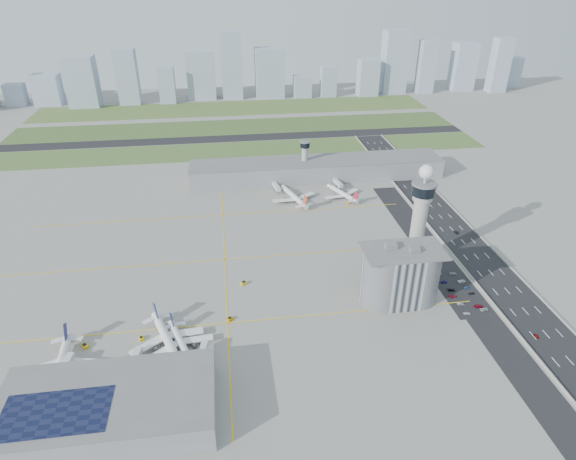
{
  "coord_description": "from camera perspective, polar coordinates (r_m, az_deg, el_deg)",
  "views": [
    {
      "loc": [
        -35.63,
        -221.84,
        160.13
      ],
      "look_at": [
        0.0,
        35.0,
        15.0
      ],
      "focal_mm": 30.0,
      "sensor_mm": 36.0,
      "label": 1
    }
  ],
  "objects": [
    {
      "name": "taxiway_line_h_1",
      "position": [
        298.47,
        -7.51,
        -3.49
      ],
      "size": [
        260.0,
        0.6,
        0.01
      ],
      "primitive_type": "cube",
      "color": "yellow",
      "rests_on": "ground"
    },
    {
      "name": "skyline_bldg_8",
      "position": [
        664.25,
        -6.73,
        18.78
      ],
      "size": [
        26.33,
        21.06,
        83.39
      ],
      "primitive_type": "cube",
      "color": "#9EADC1",
      "rests_on": "ground"
    },
    {
      "name": "parking_lot",
      "position": [
        284.33,
        19.67,
        -7.01
      ],
      "size": [
        20.0,
        44.0,
        0.1
      ],
      "primitive_type": "cube",
      "color": "black",
      "rests_on": "ground"
    },
    {
      "name": "tug_4",
      "position": [
        359.08,
        1.51,
        2.89
      ],
      "size": [
        3.51,
        3.39,
        1.69
      ],
      "primitive_type": null,
      "rotation": [
        0.0,
        0.0,
        2.26
      ],
      "color": "gold",
      "rests_on": "ground"
    },
    {
      "name": "skyline_bldg_3",
      "position": [
        702.7,
        -26.62,
        14.66
      ],
      "size": [
        32.3,
        25.84,
        36.93
      ],
      "primitive_type": "cube",
      "color": "#9EADC1",
      "rests_on": "ground"
    },
    {
      "name": "airplane_far_b",
      "position": [
        375.58,
        6.41,
        4.68
      ],
      "size": [
        43.9,
        46.65,
        10.35
      ],
      "primitive_type": null,
      "rotation": [
        0.0,
        0.0,
        2.0
      ],
      "color": "white",
      "rests_on": "ground"
    },
    {
      "name": "taxiway_line_v",
      "position": [
        298.47,
        -7.51,
        -3.49
      ],
      "size": [
        0.6,
        260.0,
        0.01
      ],
      "primitive_type": "cube",
      "color": "yellow",
      "rests_on": "ground"
    },
    {
      "name": "tug_5",
      "position": [
        366.97,
        7.09,
        3.28
      ],
      "size": [
        3.01,
        3.58,
        1.77
      ],
      "primitive_type": null,
      "rotation": [
        0.0,
        0.0,
        2.79
      ],
      "color": "#D89500",
      "rests_on": "ground"
    },
    {
      "name": "skyline_bldg_9",
      "position": [
        670.02,
        -2.22,
        18.11
      ],
      "size": [
        36.96,
        29.57,
        62.11
      ],
      "primitive_type": "cube",
      "color": "#9EADC1",
      "rests_on": "ground"
    },
    {
      "name": "skyline_bldg_12",
      "position": [
        686.6,
        9.45,
        17.38
      ],
      "size": [
        26.14,
        20.92,
        46.89
      ],
      "primitive_type": "cube",
      "color": "#9EADC1",
      "rests_on": "ground"
    },
    {
      "name": "car_hw_4",
      "position": [
        457.49,
        11.05,
        8.28
      ],
      "size": [
        1.81,
        3.61,
        1.18
      ],
      "primitive_type": "imported",
      "rotation": [
        0.0,
        0.0,
        -0.12
      ],
      "color": "#AEAFAF",
      "rests_on": "ground"
    },
    {
      "name": "taxiway_line_h_0",
      "position": [
        249.92,
        -7.18,
        -10.89
      ],
      "size": [
        260.0,
        0.6,
        0.01
      ],
      "primitive_type": "cube",
      "color": "yellow",
      "rests_on": "ground"
    },
    {
      "name": "skyline_bldg_13",
      "position": [
        706.81,
        12.49,
        18.86
      ],
      "size": [
        32.26,
        25.81,
        81.2
      ],
      "primitive_type": "cube",
      "color": "#9EADC1",
      "rests_on": "ground"
    },
    {
      "name": "ground",
      "position": [
        275.9,
        1.0,
        -6.25
      ],
      "size": [
        1000.0,
        1000.0,
        0.0
      ],
      "primitive_type": "plane",
      "color": "#9A978F"
    },
    {
      "name": "car_lot_10",
      "position": [
        293.23,
        19.88,
        -5.72
      ],
      "size": [
        4.63,
        2.46,
        1.24
      ],
      "primitive_type": "imported",
      "rotation": [
        0.0,
        0.0,
        1.66
      ],
      "color": "white",
      "rests_on": "ground"
    },
    {
      "name": "skyline_bldg_16",
      "position": [
        753.33,
        23.78,
        17.43
      ],
      "size": [
        23.04,
        18.43,
        71.56
      ],
      "primitive_type": "cube",
      "color": "#9EADC1",
      "rests_on": "ground"
    },
    {
      "name": "jet_bridge_near_1",
      "position": [
        229.89,
        -18.18,
        -15.81
      ],
      "size": [
        5.39,
        14.31,
        5.7
      ],
      "primitive_type": null,
      "rotation": [
        0.0,
        0.0,
        1.4
      ],
      "color": "silver",
      "rests_on": "ground"
    },
    {
      "name": "grass_strip_1",
      "position": [
        546.07,
        -6.04,
        12.03
      ],
      "size": [
        480.0,
        60.0,
        0.08
      ],
      "primitive_type": "cube",
      "color": "#485E2C",
      "rests_on": "ground"
    },
    {
      "name": "jet_bridge_near_0",
      "position": [
        237.89,
        -25.55,
        -15.76
      ],
      "size": [
        5.39,
        14.31,
        5.7
      ],
      "primitive_type": null,
      "rotation": [
        0.0,
        0.0,
        1.4
      ],
      "color": "silver",
      "rests_on": "ground"
    },
    {
      "name": "car_lot_4",
      "position": [
        289.29,
        17.98,
        -5.86
      ],
      "size": [
        3.85,
        1.64,
        1.3
      ],
      "primitive_type": "imported",
      "rotation": [
        0.0,
        0.0,
        1.6
      ],
      "color": "navy",
      "rests_on": "ground"
    },
    {
      "name": "airplane_near_c",
      "position": [
        235.35,
        -12.48,
        -12.83
      ],
      "size": [
        41.49,
        44.73,
        10.17
      ],
      "primitive_type": null,
      "rotation": [
        0.0,
        0.0,
        -1.22
      ],
      "color": "white",
      "rests_on": "ground"
    },
    {
      "name": "tug_1",
      "position": [
        248.77,
        -16.99,
        -12.15
      ],
      "size": [
        2.99,
        3.49,
        1.71
      ],
      "primitive_type": null,
      "rotation": [
        0.0,
        0.0,
        0.39
      ],
      "color": "#F2CA00",
      "rests_on": "ground"
    },
    {
      "name": "car_lot_6",
      "position": [
        275.56,
        22.24,
        -8.69
      ],
      "size": [
        5.01,
        2.85,
        1.32
      ],
      "primitive_type": "imported",
      "rotation": [
        0.0,
        0.0,
        1.72
      ],
      "color": "#B1B1B1",
      "rests_on": "ground"
    },
    {
      "name": "skyline_bldg_4",
      "position": [
        671.72,
        -23.22,
        15.85
      ],
      "size": [
        35.81,
        28.65,
        60.36
      ],
      "primitive_type": "cube",
      "color": "#9EADC1",
      "rests_on": "ground"
    },
    {
      "name": "car_lot_1",
      "position": [
        275.25,
        19.8,
        -8.21
      ],
      "size": [
        3.89,
        1.63,
        1.25
      ],
      "primitive_type": "imported",
      "rotation": [
        0.0,
        0.0,
        1.49
      ],
      "color": "gray",
      "rests_on": "ground"
    },
    {
      "name": "car_hw_2",
      "position": [
        409.09,
        15.38,
        5.19
      ],
      "size": [
        1.91,
        4.09,
        1.13
      ],
      "primitive_type": "imported",
      "rotation": [
        0.0,
        0.0,
        0.01
      ],
      "color": "navy",
      "rests_on": "ground"
    },
    {
      "name": "skyline_bldg_14",
      "position": [
        717.37,
        16.06,
        18.08
      ],
      "size": [
        21.59,
        17.28,
        68.75
      ],
      "primitive_type": "cube",
      "color": "#9EADC1",
      "rests_on": "ground"
    },
    {
      "name": "highway",
      "position": [
        312.29,
        22.4,
        -4.09
      ],
      "size": [
        28.0,
        500.0,
        0.1
      ],
      "primitive_type": "cube",
      "color": "black",
      "rests_on": "ground"
    },
    {
      "name": "jet_bridge_far_0",
      "position": [
        389.04,
        -1.68,
        5.38
      ],
      "size": [
        5.39,
        14.31,
        5.7
      ],
      "primitive_type": null,
      "rotation": [
        0.0,
        0.0,
        -1.4
      ],
      "color": "silver",
      "rests_on": "ground"
    },
    {
      "name": "skyline_bldg_7",
      "position": [
        671.77,
        -10.27,
        17.68
      ],
      "size": [
        35.76,
        28.61,
        61.22
      ],
      "primitive_type": "cube",
      "color": "#9EADC1",
      "rests_on": "ground"
    },
    {
      "name": "grass_strip_2",
      "position": [
        622.96,
        -6.39,
        14.17
      ],
      "size": [
        480.0,
        70.0,
        0.08
      ],
      "primitive_type": "cube",
      "color": "#546932",
      "rests_on": "ground"
    },
    {
      "name": "skyline_bldg_17",
      "position": [
        797.71,
        24.94,
        16.61
      ],
      "size": [
        22.64,
        18.11,
        41.06
      ],
      "primitive_type": "cube",
      "color": "#9EADC1",
      "rests_on": "ground"
    },
    {
      "name": "jet_bridge_far_1",
      "position": [
        397.01,
        5.55,
        5.76
      ],
      "size": [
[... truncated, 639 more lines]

